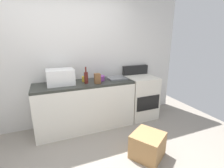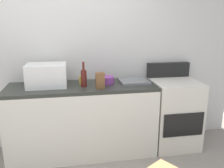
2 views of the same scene
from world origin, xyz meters
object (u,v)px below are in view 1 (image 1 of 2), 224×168
(coffee_mug, at_px, (84,79))
(mixing_bowl, at_px, (100,78))
(microwave, at_px, (60,77))
(stove_oven, at_px, (140,96))
(wine_bottle, at_px, (86,77))
(cardboard_box_large, at_px, (148,145))
(knife_block, at_px, (97,79))

(coffee_mug, distance_m, mixing_bowl, 0.30)
(microwave, bearing_deg, stove_oven, -1.14)
(microwave, relative_size, mixing_bowl, 2.42)
(wine_bottle, relative_size, coffee_mug, 3.00)
(cardboard_box_large, bearing_deg, microwave, 130.99)
(microwave, relative_size, coffee_mug, 4.60)
(mixing_bowl, relative_size, cardboard_box_large, 0.45)
(microwave, relative_size, knife_block, 2.56)
(mixing_bowl, xyz_separation_m, cardboard_box_large, (0.32, -1.21, -0.76))
(stove_oven, distance_m, knife_block, 1.15)
(coffee_mug, height_order, mixing_bowl, coffee_mug)
(knife_block, bearing_deg, mixing_bowl, 60.73)
(coffee_mug, bearing_deg, mixing_bowl, -5.78)
(stove_oven, bearing_deg, mixing_bowl, 177.64)
(cardboard_box_large, bearing_deg, coffee_mug, 116.74)
(microwave, height_order, knife_block, microwave)
(knife_block, distance_m, mixing_bowl, 0.22)
(knife_block, xyz_separation_m, mixing_bowl, (0.10, 0.19, -0.04))
(mixing_bowl, distance_m, cardboard_box_large, 1.46)
(mixing_bowl, bearing_deg, wine_bottle, -160.70)
(coffee_mug, bearing_deg, cardboard_box_large, -63.26)
(coffee_mug, xyz_separation_m, knife_block, (0.19, -0.22, 0.04))
(mixing_bowl, bearing_deg, microwave, -179.60)
(microwave, distance_m, coffee_mug, 0.43)
(knife_block, bearing_deg, coffee_mug, 132.04)
(wine_bottle, height_order, mixing_bowl, wine_bottle)
(knife_block, bearing_deg, cardboard_box_large, -67.23)
(stove_oven, xyz_separation_m, coffee_mug, (-1.20, 0.07, 0.48))
(mixing_bowl, bearing_deg, knife_block, -119.27)
(coffee_mug, relative_size, cardboard_box_large, 0.24)
(wine_bottle, xyz_separation_m, cardboard_box_large, (0.61, -1.11, -0.83))
(microwave, bearing_deg, coffee_mug, 4.79)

